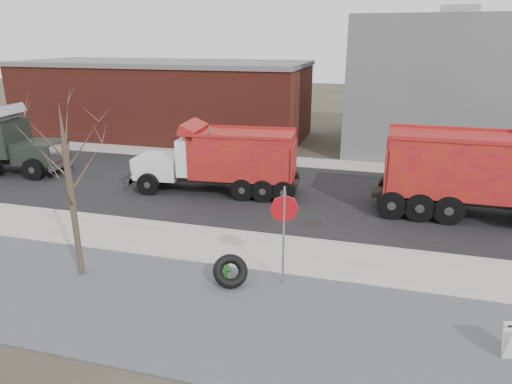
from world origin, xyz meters
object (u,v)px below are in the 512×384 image
(stop_sign, at_px, (284,220))
(dump_truck_red_b, at_px, (223,158))
(fire_hydrant, at_px, (224,270))
(truck_tire, at_px, (230,271))
(dump_truck_red_a, at_px, (489,172))

(stop_sign, distance_m, dump_truck_red_b, 8.54)
(dump_truck_red_b, bearing_deg, fire_hydrant, 104.38)
(fire_hydrant, xyz_separation_m, stop_sign, (1.67, 0.37, 1.64))
(truck_tire, relative_size, dump_truck_red_a, 0.14)
(stop_sign, relative_size, dump_truck_red_a, 0.32)
(fire_hydrant, height_order, truck_tire, truck_tire)
(fire_hydrant, height_order, dump_truck_red_b, dump_truck_red_b)
(fire_hydrant, bearing_deg, dump_truck_red_a, 52.92)
(truck_tire, relative_size, dump_truck_red_b, 0.17)
(truck_tire, relative_size, stop_sign, 0.44)
(stop_sign, bearing_deg, dump_truck_red_a, 50.33)
(dump_truck_red_b, bearing_deg, truck_tire, 105.62)
(dump_truck_red_a, bearing_deg, fire_hydrant, -137.47)
(dump_truck_red_b, bearing_deg, stop_sign, 115.88)
(dump_truck_red_a, relative_size, dump_truck_red_b, 1.20)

